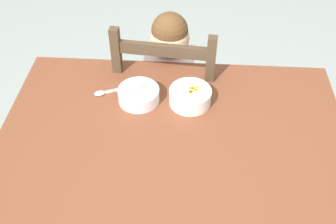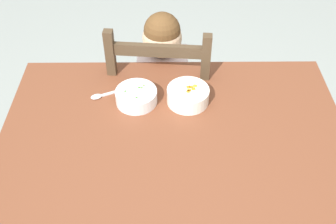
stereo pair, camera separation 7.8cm
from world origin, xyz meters
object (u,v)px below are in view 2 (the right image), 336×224
(spoon, at_px, (101,95))
(bowl_of_carrots, at_px, (188,95))
(dining_chair, at_px, (162,107))
(bowl_of_peas, at_px, (136,96))
(dining_table, at_px, (174,154))
(child_figure, at_px, (163,80))

(spoon, bearing_deg, bowl_of_carrots, -5.59)
(bowl_of_carrots, distance_m, spoon, 0.34)
(dining_chair, distance_m, bowl_of_carrots, 0.46)
(bowl_of_peas, bearing_deg, dining_chair, 72.65)
(dining_table, distance_m, child_figure, 0.45)
(dining_chair, bearing_deg, dining_table, -84.08)
(child_figure, bearing_deg, dining_chair, 135.90)
(bowl_of_peas, bearing_deg, bowl_of_carrots, -0.01)
(bowl_of_carrots, bearing_deg, bowl_of_peas, 179.99)
(bowl_of_carrots, xyz_separation_m, spoon, (-0.33, 0.03, -0.03))
(dining_table, height_order, bowl_of_carrots, bowl_of_carrots)
(dining_table, distance_m, bowl_of_carrots, 0.23)
(dining_table, relative_size, child_figure, 1.29)
(dining_chair, relative_size, child_figure, 1.01)
(spoon, bearing_deg, dining_table, -34.47)
(bowl_of_peas, distance_m, bowl_of_carrots, 0.20)
(bowl_of_peas, xyz_separation_m, spoon, (-0.14, 0.03, -0.02))
(dining_table, xyz_separation_m, bowl_of_peas, (-0.14, 0.16, 0.15))
(dining_table, relative_size, bowl_of_peas, 7.84)
(dining_chair, distance_m, bowl_of_peas, 0.46)
(child_figure, height_order, spoon, child_figure)
(bowl_of_carrots, relative_size, spoon, 1.19)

